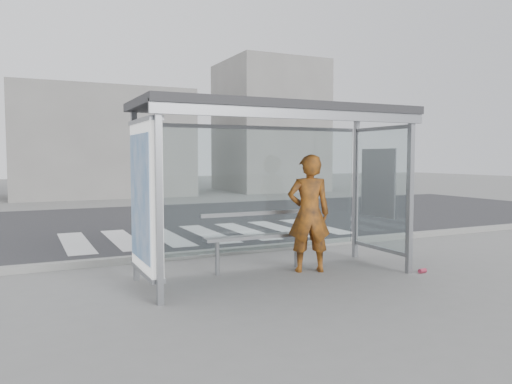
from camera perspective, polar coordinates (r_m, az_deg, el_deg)
ground at (r=7.80m, az=2.35°, el=-9.62°), size 80.00×80.00×0.00m
road at (r=14.28m, az=-10.85°, el=-3.45°), size 30.00×10.00×0.01m
curb at (r=9.52m, az=-3.15°, el=-6.76°), size 30.00×0.18×0.12m
crosswalk at (r=12.06m, az=-5.54°, el=-4.78°), size 6.55×3.00×0.00m
bus_shelter at (r=7.48m, az=-0.35°, el=5.12°), size 4.25×1.65×2.62m
building_center at (r=24.97m, az=-17.30°, el=5.34°), size 8.00×5.00×5.00m
building_right at (r=27.76m, az=1.54°, el=7.43°), size 5.00×5.00×7.00m
person at (r=8.01m, az=6.07°, el=-2.45°), size 0.80×0.66×1.88m
bench at (r=8.10m, az=0.18°, el=-5.08°), size 1.83×0.31×0.94m
soda_can at (r=8.43m, az=18.49°, el=-8.54°), size 0.14×0.09×0.07m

